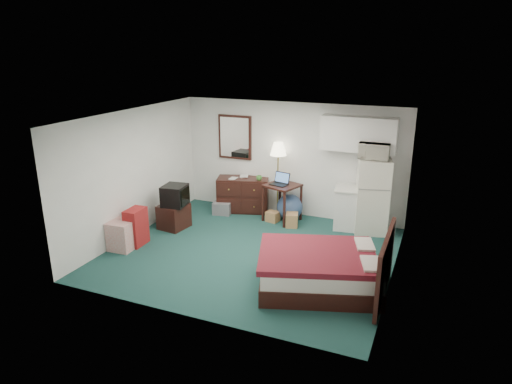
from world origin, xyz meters
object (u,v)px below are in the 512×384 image
at_px(desk, 282,203).
at_px(fridge, 372,196).
at_px(suitcase, 136,227).
at_px(tv_stand, 174,216).
at_px(bed, 319,270).
at_px(floor_lamp, 278,179).
at_px(dresser, 243,194).
at_px(kitchen_counter, 354,209).

xyz_separation_m(desk, fridge, (1.87, 0.13, 0.35)).
relative_size(desk, suitcase, 1.14).
bearing_deg(tv_stand, bed, -12.49).
bearing_deg(bed, fridge, 64.05).
bearing_deg(fridge, bed, -111.26).
relative_size(floor_lamp, suitcase, 2.30).
bearing_deg(tv_stand, desk, 40.19).
distance_m(fridge, tv_stand, 4.08).
height_order(bed, suitcase, suitcase).
bearing_deg(dresser, bed, -64.33).
relative_size(kitchen_counter, bed, 0.46).
bearing_deg(tv_stand, floor_lamp, 49.37).
relative_size(desk, fridge, 0.54).
height_order(fridge, bed, fridge).
xyz_separation_m(floor_lamp, kitchen_counter, (1.73, -0.14, -0.41)).
bearing_deg(kitchen_counter, floor_lamp, 168.05).
bearing_deg(kitchen_counter, suitcase, -153.77).
distance_m(dresser, tv_stand, 1.75).
height_order(desk, bed, desk).
relative_size(dresser, desk, 1.41).
distance_m(desk, bed, 2.91).
distance_m(kitchen_counter, suitcase, 4.38).
relative_size(kitchen_counter, fridge, 0.55).
relative_size(dresser, kitchen_counter, 1.38).
bearing_deg(dresser, tv_stand, -138.66).
relative_size(desk, tv_stand, 1.48).
bearing_deg(dresser, suitcase, -131.20).
relative_size(fridge, suitcase, 2.13).
bearing_deg(suitcase, kitchen_counter, 31.28).
bearing_deg(bed, suitcase, 158.30).
bearing_deg(fridge, tv_stand, -173.29).
distance_m(floor_lamp, suitcase, 3.23).
relative_size(kitchen_counter, suitcase, 1.17).
distance_m(dresser, floor_lamp, 0.92).
height_order(kitchen_counter, suitcase, kitchen_counter).
bearing_deg(dresser, fridge, -19.24).
bearing_deg(bed, tv_stand, 142.28).
bearing_deg(fridge, kitchen_counter, 161.76).
bearing_deg(suitcase, tv_stand, 76.67).
bearing_deg(floor_lamp, fridge, -4.66).
relative_size(fridge, tv_stand, 2.77).
xyz_separation_m(bed, tv_stand, (-3.44, 1.23, -0.04)).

